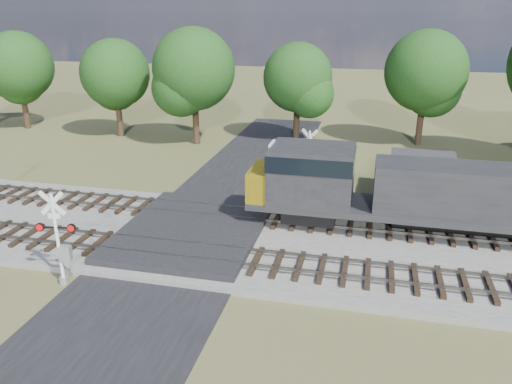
# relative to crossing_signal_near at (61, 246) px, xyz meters

# --- Properties ---
(ground) EXTENTS (160.00, 160.00, 0.00)m
(ground) POSITION_rel_crossing_signal_near_xyz_m (3.76, 5.18, -1.79)
(ground) COLOR #4F522B
(ground) RESTS_ON ground
(ballast_bed) EXTENTS (140.00, 10.00, 0.30)m
(ballast_bed) POSITION_rel_crossing_signal_near_xyz_m (13.76, 5.68, -1.64)
(ballast_bed) COLOR gray
(ballast_bed) RESTS_ON ground
(road) EXTENTS (7.00, 60.00, 0.08)m
(road) POSITION_rel_crossing_signal_near_xyz_m (3.76, 5.18, -1.75)
(road) COLOR black
(road) RESTS_ON ground
(crossing_panel) EXTENTS (7.00, 9.00, 0.62)m
(crossing_panel) POSITION_rel_crossing_signal_near_xyz_m (3.76, 5.68, -1.47)
(crossing_panel) COLOR #262628
(crossing_panel) RESTS_ON ground
(track_near) EXTENTS (140.00, 2.60, 0.33)m
(track_near) POSITION_rel_crossing_signal_near_xyz_m (6.88, 3.18, -1.37)
(track_near) COLOR black
(track_near) RESTS_ON ballast_bed
(track_far) EXTENTS (140.00, 2.60, 0.33)m
(track_far) POSITION_rel_crossing_signal_near_xyz_m (6.88, 8.18, -1.37)
(track_far) COLOR black
(track_far) RESTS_ON ballast_bed
(crossing_signal_near) EXTENTS (1.72, 0.42, 4.30)m
(crossing_signal_near) POSITION_rel_crossing_signal_near_xyz_m (0.00, 0.00, 0.00)
(crossing_signal_near) COLOR silver
(crossing_signal_near) RESTS_ON ground
(crossing_signal_far) EXTENTS (1.73, 0.47, 4.33)m
(crossing_signal_far) POSITION_rel_crossing_signal_near_xyz_m (8.67, 13.24, 0.02)
(crossing_signal_far) COLOR silver
(crossing_signal_far) RESTS_ON ground
(equipment_shed) EXTENTS (4.03, 4.03, 2.67)m
(equipment_shed) POSITION_rel_crossing_signal_near_xyz_m (15.70, 14.33, -0.44)
(equipment_shed) COLOR #4E3521
(equipment_shed) RESTS_ON ground
(treeline) EXTENTS (78.70, 11.94, 11.61)m
(treeline) POSITION_rel_crossing_signal_near_xyz_m (15.72, 25.11, 4.91)
(treeline) COLOR black
(treeline) RESTS_ON ground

